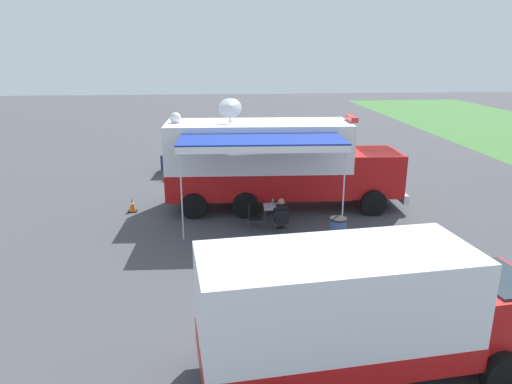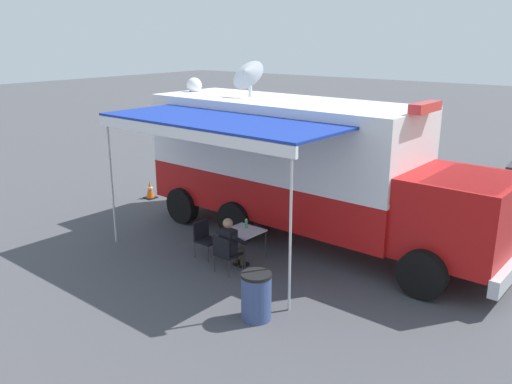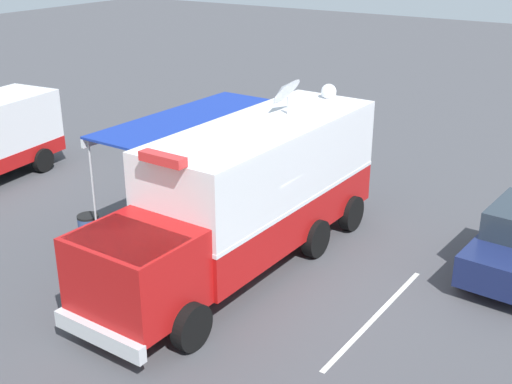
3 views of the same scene
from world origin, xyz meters
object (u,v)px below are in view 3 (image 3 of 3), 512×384
Objects in this scene: folding_chair_at_table at (164,216)px; traffic_cone at (343,182)px; trash_bin at (89,231)px; command_truck at (247,191)px; water_bottle at (196,211)px; seated_responder at (169,213)px; folding_table at (190,215)px; folding_chair_beside_table at (198,207)px.

traffic_cone is (-2.78, -5.63, -0.23)m from folding_chair_at_table.
trash_bin is 8.35m from traffic_cone.
water_bottle is (1.91, -0.37, -1.11)m from command_truck.
water_bottle is 0.83m from seated_responder.
folding_chair_at_table reaches higher than folding_table.
traffic_cone is (-3.92, -7.37, -0.18)m from trash_bin.
folding_chair_beside_table is at bearing 62.91° from traffic_cone.
command_truck reaches higher than folding_chair_at_table.
folding_chair_beside_table is 1.50× the size of traffic_cone.
folding_chair_at_table is at bearing -2.06° from seated_responder.
command_truck is 11.56× the size of folding_table.
folding_chair_beside_table is (2.47, -1.17, -1.43)m from command_truck.
folding_table is 0.95× the size of folding_chair_at_table.
trash_bin is at bearing 60.52° from folding_chair_beside_table.
water_bottle reaches higher than folding_chair_beside_table.
command_truck is 16.50× the size of traffic_cone.
folding_chair_at_table is 1.07m from folding_chair_beside_table.
command_truck reaches higher than seated_responder.
seated_responder is at bearing -127.36° from trash_bin.
folding_chair_at_table is 0.23m from seated_responder.
folding_table is 1.43× the size of traffic_cone.
folding_table is 5.85m from traffic_cone.
command_truck is at bearing 154.70° from folding_chair_beside_table.
folding_chair_at_table is 2.08m from trash_bin.
traffic_cone is at bearing -114.70° from seated_responder.
seated_responder is (2.69, -0.17, -1.29)m from command_truck.
traffic_cone is (-1.98, -5.49, -0.39)m from folding_table.
water_bottle reaches higher than traffic_cone.
folding_table is 0.66× the size of seated_responder.
seated_responder is (0.79, 0.20, -0.18)m from water_bottle.
folding_chair_at_table is 6.28m from traffic_cone.
seated_responder reaches higher than folding_table.
folding_chair_at_table is at bearing 9.83° from folding_table.
trash_bin reaches higher than folding_chair_beside_table.
trash_bin is (1.32, 1.73, -0.20)m from seated_responder.
seated_responder reaches higher than water_bottle.
folding_chair_beside_table is (0.39, -0.85, -0.16)m from folding_table.
folding_chair_at_table is at bearing -123.11° from trash_bin.
command_truck is 2.23m from water_bottle.
water_bottle is at bearing -164.07° from folding_table.
command_truck is at bearing 176.29° from seated_responder.
folding_chair_at_table is 0.70× the size of seated_responder.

